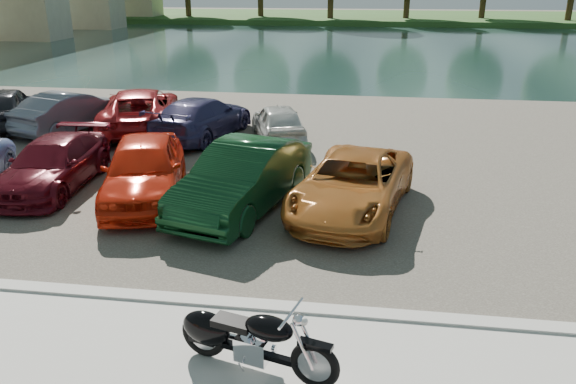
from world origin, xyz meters
The scene contains 14 objects.
kerb centered at (0.00, 2.00, 0.07)m, with size 60.00×0.30×0.14m, color #B4B3A9.
parking_lot centered at (0.00, 11.00, 0.02)m, with size 60.00×18.00×0.04m, color #433F36.
river centered at (0.00, 40.00, 0.00)m, with size 120.00×40.00×0.00m, color #1B3230.
far_bank centered at (0.00, 72.00, 0.30)m, with size 120.00×24.00×0.60m, color #2A4A1A.
motorcycle centered at (0.37, 0.48, 0.56)m, with size 2.28×0.96×1.05m.
car_3 centered at (-5.92, 6.83, 0.66)m, with size 1.74×4.28×1.24m, color #4E0B14.
car_4 centered at (-3.33, 6.41, 0.80)m, with size 1.80×4.48×1.53m, color red.
car_5 centered at (-0.84, 6.12, 0.81)m, with size 1.62×4.65×1.53m, color #0E3418.
car_6 centered at (1.63, 6.35, 0.70)m, with size 2.19×4.75×1.32m, color #BC702B.
car_8 centered at (-10.88, 12.40, 0.77)m, with size 1.73×4.31×1.47m, color black.
car_9 centered at (-8.32, 12.30, 0.73)m, with size 1.47×4.21×1.39m, color slate.
car_10 centered at (-5.91, 12.57, 0.79)m, with size 2.49×5.40×1.50m, color maroon.
car_11 centered at (-3.57, 12.07, 0.72)m, with size 1.90×4.68×1.36m, color #2D2950.
car_12 centered at (-0.99, 12.13, 0.65)m, with size 1.43×3.57×1.22m, color silver.
Camera 1 is at (1.86, -5.70, 5.06)m, focal length 35.00 mm.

